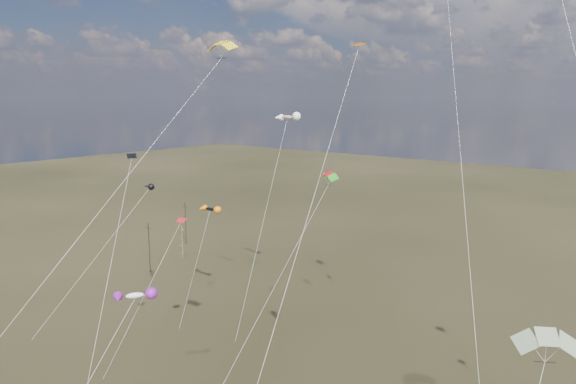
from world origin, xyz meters
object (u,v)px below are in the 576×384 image
Objects in this scene: utility_pole_near at (149,247)px; parafoil_yellow at (219,46)px; utility_pole_far at (186,223)px; novelty_black_orange at (210,209)px.

parafoil_yellow reaches higher than utility_pole_near.
novelty_black_orange is (24.09, -15.55, 8.57)m from utility_pole_far.
novelty_black_orange is at bearing -32.84° from utility_pole_far.
parafoil_yellow is at bearing -40.03° from novelty_black_orange.
parafoil_yellow reaches higher than novelty_black_orange.
utility_pole_near is 0.60× the size of novelty_black_orange.
novelty_black_orange is (-21.97, 18.45, -18.27)m from parafoil_yellow.
utility_pole_far is 0.60× the size of novelty_black_orange.
novelty_black_orange reaches higher than utility_pole_near.
utility_pole_near is 18.30m from novelty_black_orange.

